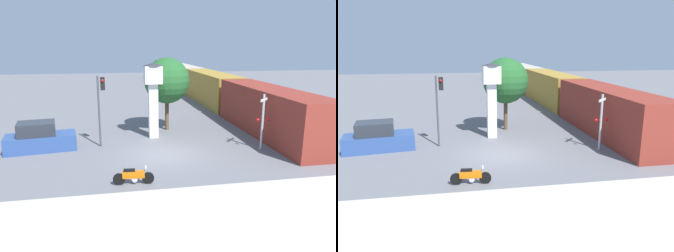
% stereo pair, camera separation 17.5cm
% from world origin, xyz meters
% --- Properties ---
extents(ground_plane, '(120.00, 120.00, 0.00)m').
position_xyz_m(ground_plane, '(0.00, 0.00, 0.00)').
color(ground_plane, slate).
extents(sidewalk_strip, '(36.00, 6.00, 0.10)m').
position_xyz_m(sidewalk_strip, '(0.00, -7.89, 0.05)').
color(sidewalk_strip, '#BCB7A8').
rests_on(sidewalk_strip, ground_plane).
extents(motorcycle, '(1.94, 0.42, 0.85)m').
position_xyz_m(motorcycle, '(-2.10, -3.89, 0.41)').
color(motorcycle, black).
rests_on(motorcycle, ground_plane).
extents(clock_tower, '(1.43, 1.43, 5.22)m').
position_xyz_m(clock_tower, '(-0.02, 4.03, 3.46)').
color(clock_tower, white).
rests_on(clock_tower, ground_plane).
extents(freight_train, '(2.80, 53.66, 3.40)m').
position_xyz_m(freight_train, '(8.38, 23.59, 1.70)').
color(freight_train, maroon).
rests_on(freight_train, ground_plane).
extents(traffic_light, '(0.50, 0.35, 4.55)m').
position_xyz_m(traffic_light, '(-3.56, 2.47, 3.12)').
color(traffic_light, '#47474C').
rests_on(traffic_light, ground_plane).
extents(railroad_crossing_signal, '(0.90, 0.82, 3.50)m').
position_xyz_m(railroad_crossing_signal, '(6.23, -0.00, 1.92)').
color(railroad_crossing_signal, '#B7B7BC').
rests_on(railroad_crossing_signal, ground_plane).
extents(street_tree, '(3.42, 3.42, 5.50)m').
position_xyz_m(street_tree, '(1.31, 5.95, 3.77)').
color(street_tree, brown).
rests_on(street_tree, ground_plane).
extents(parked_car, '(4.41, 2.35, 1.80)m').
position_xyz_m(parked_car, '(-7.38, 2.36, 0.75)').
color(parked_car, '#2D4C8C').
rests_on(parked_car, ground_plane).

